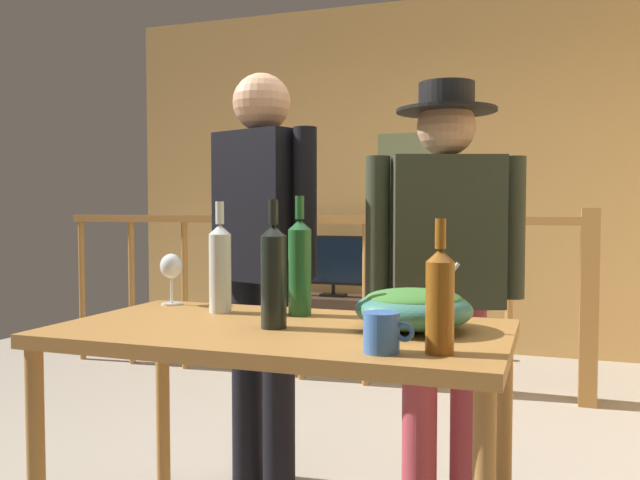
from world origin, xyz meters
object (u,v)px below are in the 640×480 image
Objects in this scene: serving_table at (281,356)px; salad_bowl at (414,307)px; wine_bottle_amber at (440,299)px; mug_blue at (382,332)px; person_standing_left at (262,245)px; framed_picture at (404,160)px; wine_bottle_green at (300,265)px; tv_console at (333,323)px; wine_glass at (171,268)px; wine_bottle_dark at (274,274)px; person_standing_right at (445,261)px; flat_screen_tv at (332,261)px; wine_bottle_clear at (220,267)px; stair_railing at (371,277)px.

serving_table is 0.41m from salad_bowl.
wine_bottle_amber reaches higher than mug_blue.
salad_bowl is 0.20× the size of person_standing_left.
wine_bottle_amber is (0.90, -3.72, -0.60)m from framed_picture.
wine_bottle_green reaches higher than salad_bowl.
salad_bowl reaches higher than mug_blue.
serving_table is at bearing -74.29° from tv_console.
framed_picture is 3.30m from wine_glass.
wine_bottle_amber reaches higher than wine_glass.
wine_bottle_dark is 0.80m from person_standing_right.
framed_picture reaches higher than flat_screen_tv.
wine_bottle_amber is at bearing -25.70° from wine_bottle_clear.
serving_table is 0.77× the size of person_standing_left.
salad_bowl is at bearing 112.97° from wine_bottle_amber.
stair_railing is 4.02× the size of tv_console.
salad_bowl reaches higher than flat_screen_tv.
wine_bottle_dark reaches higher than stair_railing.
wine_bottle_green is (-0.01, 0.24, 0.01)m from wine_bottle_dark.
wine_bottle_dark is at bearing -164.78° from salad_bowl.
wine_glass is 0.27m from wine_bottle_clear.
tv_console is 1.32× the size of flat_screen_tv.
salad_bowl is at bearing -8.34° from wine_bottle_clear.
person_standing_right is (0.74, -0.00, -0.05)m from person_standing_left.
tv_console is 0.54× the size of person_standing_left.
flat_screen_tv is 2.59m from person_standing_left.
wine_bottle_dark is at bearing -74.59° from tv_console.
wine_bottle_amber is (0.50, -0.17, -0.02)m from wine_bottle_dark.
framed_picture is 1.43m from tv_console.
wine_bottle_green is (0.38, -3.31, -0.57)m from framed_picture.
mug_blue is at bearing -92.19° from salad_bowl.
stair_railing is 5.32× the size of flat_screen_tv.
person_standing_right reaches higher than wine_bottle_dark.
wine_bottle_green is 0.23× the size of person_standing_left.
tv_console is at bearing 112.12° from salad_bowl.
salad_bowl is (1.28, -3.15, 0.64)m from tv_console.
mug_blue is at bearing 69.39° from person_standing_right.
wine_bottle_amber reaches higher than serving_table.
framed_picture is at bearing -69.07° from person_standing_left.
stair_railing is 19.85× the size of wine_glass.
serving_table is at bearing 138.70° from person_standing_left.
wine_bottle_green is (-0.51, 0.41, 0.03)m from wine_bottle_amber.
person_standing_left reaches higher than wine_glass.
flat_screen_tv is 3.35m from wine_bottle_dark.
wine_bottle_clear is at bearing -78.44° from flat_screen_tv.
tv_console is 2.44× the size of wine_bottle_dark.
wine_bottle_amber reaches higher than flat_screen_tv.
salad_bowl is at bearing 11.34° from serving_table.
wine_bottle_clear is at bearing 17.38° from person_standing_right.
salad_bowl is (0.37, 0.07, 0.15)m from serving_table.
person_standing_left is at bearing -78.05° from tv_console.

